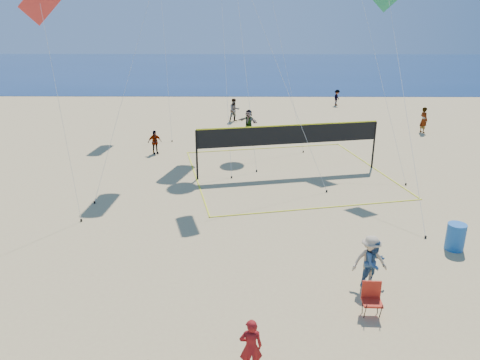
{
  "coord_description": "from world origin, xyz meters",
  "views": [
    {
      "loc": [
        -0.52,
        -10.62,
        8.2
      ],
      "look_at": [
        -0.63,
        2.0,
        3.64
      ],
      "focal_mm": 35.0,
      "sensor_mm": 36.0,
      "label": 1
    }
  ],
  "objects_px": {
    "camp_chair": "(372,297)",
    "volleyball_net": "(289,140)",
    "woman": "(251,347)",
    "trash_barrel": "(456,237)"
  },
  "relations": [
    {
      "from": "camp_chair",
      "to": "trash_barrel",
      "type": "bearing_deg",
      "value": 46.72
    },
    {
      "from": "woman",
      "to": "camp_chair",
      "type": "height_order",
      "value": "woman"
    },
    {
      "from": "woman",
      "to": "volleyball_net",
      "type": "height_order",
      "value": "volleyball_net"
    },
    {
      "from": "woman",
      "to": "camp_chair",
      "type": "relative_size",
      "value": 1.36
    },
    {
      "from": "woman",
      "to": "camp_chair",
      "type": "xyz_separation_m",
      "value": [
        3.47,
        2.38,
        -0.19
      ]
    },
    {
      "from": "camp_chair",
      "to": "volleyball_net",
      "type": "relative_size",
      "value": 0.09
    },
    {
      "from": "woman",
      "to": "trash_barrel",
      "type": "bearing_deg",
      "value": -145.04
    },
    {
      "from": "camp_chair",
      "to": "trash_barrel",
      "type": "distance_m",
      "value": 5.63
    },
    {
      "from": "woman",
      "to": "volleyball_net",
      "type": "bearing_deg",
      "value": -103.4
    },
    {
      "from": "woman",
      "to": "trash_barrel",
      "type": "xyz_separation_m",
      "value": [
        7.51,
        6.3,
        -0.26
      ]
    }
  ]
}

